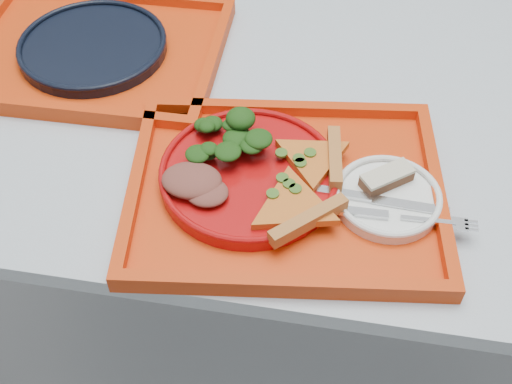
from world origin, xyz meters
The scene contains 14 objects.
ground centered at (0.00, 0.00, 0.00)m, with size 10.00×10.00×0.00m, color #989AA0.
table centered at (0.00, 0.00, 0.68)m, with size 1.60×0.80×0.75m.
tray_main centered at (-0.02, -0.21, 0.76)m, with size 0.45×0.35×0.01m, color red.
tray_far centered at (-0.40, 0.06, 0.76)m, with size 0.45×0.35×0.01m, color red.
dinner_plate centered at (-0.08, -0.20, 0.77)m, with size 0.26×0.26×0.02m, color #A60B0B.
side_plate centered at (0.12, -0.21, 0.77)m, with size 0.15×0.15×0.01m, color white.
navy_plate centered at (-0.40, 0.06, 0.77)m, with size 0.26×0.26×0.02m, color black.
pizza_slice_a centered at (-0.01, -0.26, 0.79)m, with size 0.14×0.12×0.02m, color orange, non-canonical shape.
pizza_slice_b centered at (0.01, -0.16, 0.79)m, with size 0.13×0.11×0.02m, color orange, non-canonical shape.
salad_heap centered at (-0.11, -0.16, 0.81)m, with size 0.10×0.09×0.05m, color black.
meat_portion centered at (-0.15, -0.24, 0.79)m, with size 0.09×0.07×0.03m, color brown.
dessert_bar centered at (0.12, -0.19, 0.79)m, with size 0.08×0.07×0.02m.
knife centered at (0.12, -0.22, 0.78)m, with size 0.18×0.02×0.01m, color silver.
fork centered at (0.14, -0.25, 0.78)m, with size 0.18×0.02×0.01m, color silver.
Camera 1 is at (0.04, -0.82, 1.46)m, focal length 45.00 mm.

